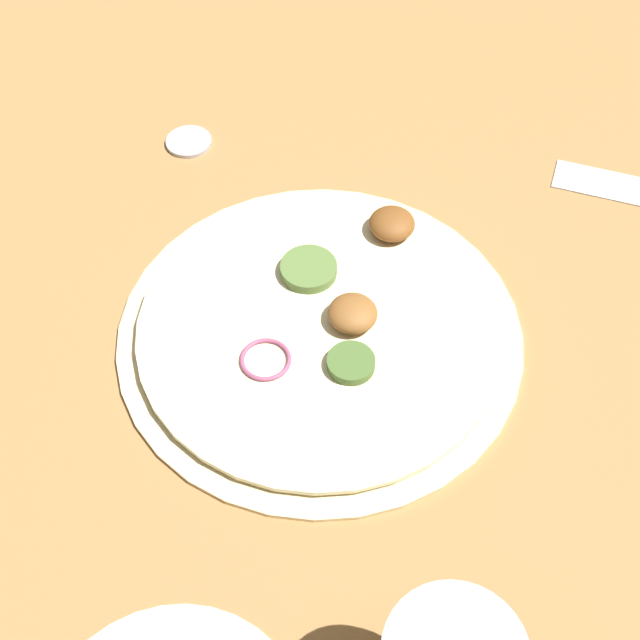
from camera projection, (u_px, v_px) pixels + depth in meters
ground_plane at (320, 335)px, 0.62m from camera, size 3.00×3.00×0.00m
pizza at (322, 327)px, 0.62m from camera, size 0.28×0.28×0.03m
loose_cap at (188, 140)px, 0.74m from camera, size 0.04×0.04×0.01m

